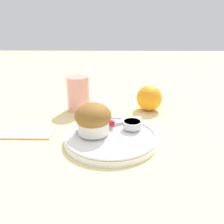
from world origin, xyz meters
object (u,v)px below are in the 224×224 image
at_px(muffin, 93,119).
at_px(juice_glass, 78,94).
at_px(butter_knife, 109,124).
at_px(orange_fruit, 149,98).

xyz_separation_m(muffin, juice_glass, (-0.06, 0.20, -0.00)).
relative_size(butter_knife, juice_glass, 1.61).
height_order(muffin, juice_glass, juice_glass).
relative_size(muffin, orange_fruit, 1.10).
height_order(muffin, butter_knife, muffin).
distance_m(orange_fruit, juice_glass, 0.22).
distance_m(muffin, butter_knife, 0.07).
relative_size(orange_fruit, juice_glass, 0.74).
bearing_deg(butter_knife, orange_fruit, 24.25).
bearing_deg(juice_glass, butter_knife, -56.78).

